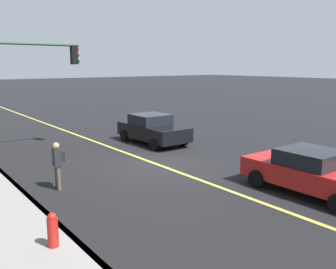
{
  "coord_description": "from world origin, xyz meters",
  "views": [
    {
      "loc": [
        -12.12,
        8.61,
        4.11
      ],
      "look_at": [
        -1.42,
        0.5,
        1.55
      ],
      "focal_mm": 39.25,
      "sensor_mm": 36.0,
      "label": 1
    }
  ],
  "objects_px": {
    "car_black": "(153,129)",
    "car_red": "(311,172)",
    "fire_hydrant": "(53,233)",
    "pedestrian_with_backpack": "(58,162)",
    "traffic_light_mast": "(19,74)"
  },
  "relations": [
    {
      "from": "pedestrian_with_backpack",
      "to": "traffic_light_mast",
      "type": "relative_size",
      "value": 0.3
    },
    {
      "from": "car_black",
      "to": "car_red",
      "type": "distance_m",
      "value": 9.47
    },
    {
      "from": "car_red",
      "to": "fire_hydrant",
      "type": "relative_size",
      "value": 4.65
    },
    {
      "from": "traffic_light_mast",
      "to": "fire_hydrant",
      "type": "xyz_separation_m",
      "value": [
        -9.8,
        2.2,
        -3.25
      ]
    },
    {
      "from": "car_black",
      "to": "car_red",
      "type": "relative_size",
      "value": 0.98
    },
    {
      "from": "car_black",
      "to": "traffic_light_mast",
      "type": "xyz_separation_m",
      "value": [
        1.59,
        6.18,
        2.95
      ]
    },
    {
      "from": "car_red",
      "to": "traffic_light_mast",
      "type": "relative_size",
      "value": 0.82
    },
    {
      "from": "pedestrian_with_backpack",
      "to": "fire_hydrant",
      "type": "distance_m",
      "value": 4.42
    },
    {
      "from": "car_red",
      "to": "pedestrian_with_backpack",
      "type": "bearing_deg",
      "value": 50.04
    },
    {
      "from": "car_black",
      "to": "traffic_light_mast",
      "type": "height_order",
      "value": "traffic_light_mast"
    },
    {
      "from": "car_red",
      "to": "fire_hydrant",
      "type": "height_order",
      "value": "car_red"
    },
    {
      "from": "car_black",
      "to": "car_red",
      "type": "bearing_deg",
      "value": 177.82
    },
    {
      "from": "fire_hydrant",
      "to": "pedestrian_with_backpack",
      "type": "bearing_deg",
      "value": -22.32
    },
    {
      "from": "car_black",
      "to": "fire_hydrant",
      "type": "xyz_separation_m",
      "value": [
        -8.21,
        8.38,
        -0.3
      ]
    },
    {
      "from": "traffic_light_mast",
      "to": "fire_hydrant",
      "type": "height_order",
      "value": "traffic_light_mast"
    }
  ]
}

